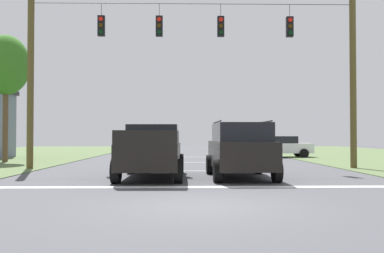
{
  "coord_description": "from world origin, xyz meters",
  "views": [
    {
      "loc": [
        -0.42,
        -9.46,
        1.51
      ],
      "look_at": [
        0.05,
        14.08,
        2.05
      ],
      "focal_mm": 40.41,
      "sensor_mm": 36.0,
      "label": 1
    }
  ],
  "objects": [
    {
      "name": "ground_plane",
      "position": [
        0.0,
        0.0,
        0.0
      ],
      "size": [
        120.0,
        120.0,
        0.0
      ],
      "primitive_type": "plane",
      "color": "#47474C"
    },
    {
      "name": "stop_bar_stripe",
      "position": [
        0.0,
        3.43,
        0.0
      ],
      "size": [
        13.06,
        0.45,
        0.01
      ],
      "primitive_type": "cube",
      "color": "white",
      "rests_on": "ground"
    },
    {
      "name": "lane_dash_0",
      "position": [
        0.0,
        9.43,
        0.0
      ],
      "size": [
        2.5,
        0.15,
        0.01
      ],
      "primitive_type": "cube",
      "rotation": [
        0.0,
        0.0,
        1.57
      ],
      "color": "white",
      "rests_on": "ground"
    },
    {
      "name": "lane_dash_1",
      "position": [
        0.0,
        15.69,
        0.0
      ],
      "size": [
        2.5,
        0.15,
        0.01
      ],
      "primitive_type": "cube",
      "rotation": [
        0.0,
        0.0,
        1.57
      ],
      "color": "white",
      "rests_on": "ground"
    },
    {
      "name": "lane_dash_2",
      "position": [
        0.0,
        22.12,
        0.0
      ],
      "size": [
        2.5,
        0.15,
        0.01
      ],
      "primitive_type": "cube",
      "rotation": [
        0.0,
        0.0,
        1.57
      ],
      "color": "white",
      "rests_on": "ground"
    },
    {
      "name": "overhead_signal_span",
      "position": [
        0.02,
        10.65,
        4.62
      ],
      "size": [
        15.39,
        0.31,
        8.36
      ],
      "color": "brown",
      "rests_on": "ground"
    },
    {
      "name": "pickup_truck",
      "position": [
        -1.57,
        6.4,
        0.97
      ],
      "size": [
        2.32,
        5.42,
        1.95
      ],
      "color": "black",
      "rests_on": "ground"
    },
    {
      "name": "suv_black",
      "position": [
        1.64,
        6.22,
        1.06
      ],
      "size": [
        2.28,
        4.83,
        2.05
      ],
      "color": "black",
      "rests_on": "ground"
    },
    {
      "name": "distant_car_crossing_white",
      "position": [
        6.63,
        21.54,
        0.79
      ],
      "size": [
        4.35,
        2.12,
        1.52
      ],
      "color": "silver",
      "rests_on": "ground"
    },
    {
      "name": "tree_roadside_right",
      "position": [
        -10.87,
        16.04,
        5.66
      ],
      "size": [
        2.71,
        2.71,
        7.48
      ],
      "color": "brown",
      "rests_on": "ground"
    }
  ]
}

